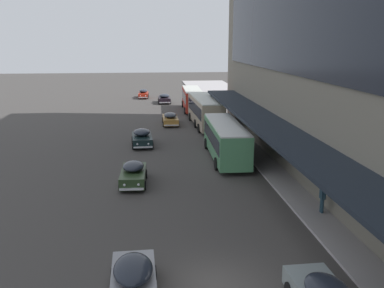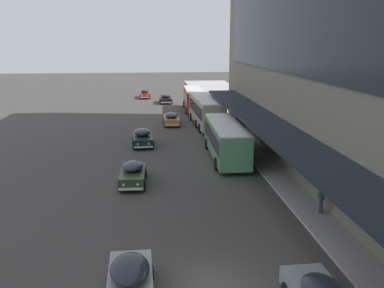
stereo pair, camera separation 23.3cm
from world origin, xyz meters
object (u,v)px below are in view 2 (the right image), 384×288
at_px(transit_bus_kerbside_rear, 226,138).
at_px(sedan_trailing_near, 166,98).
at_px(transit_bus_kerbside_front, 206,110).
at_px(sedan_second_near, 133,173).
at_px(pedestrian_at_kerb, 322,196).
at_px(sedan_lead_mid, 143,137).
at_px(sedan_second_mid, 171,119).
at_px(sedan_oncoming_rear, 130,282).
at_px(sedan_lead_near, 145,94).
at_px(transit_bus_kerbside_far, 194,98).

relative_size(transit_bus_kerbside_rear, sedan_trailing_near, 2.38).
distance_m(transit_bus_kerbside_front, sedan_second_near, 21.71).
height_order(transit_bus_kerbside_front, pedestrian_at_kerb, transit_bus_kerbside_front).
distance_m(sedan_lead_mid, sedan_second_mid, 10.74).
distance_m(transit_bus_kerbside_rear, sedan_lead_mid, 9.07).
bearing_deg(sedan_lead_mid, sedan_second_near, -92.51).
relative_size(sedan_lead_mid, sedan_oncoming_rear, 0.92).
bearing_deg(sedan_second_mid, sedan_lead_near, 97.77).
bearing_deg(sedan_oncoming_rear, transit_bus_kerbside_rear, 70.02).
distance_m(sedan_second_near, pedestrian_at_kerb, 12.99).
bearing_deg(sedan_lead_near, transit_bus_kerbside_front, -74.15).
height_order(sedan_lead_mid, sedan_second_near, sedan_lead_mid).
bearing_deg(sedan_second_mid, transit_bus_kerbside_far, 69.93).
distance_m(transit_bus_kerbside_far, sedan_second_near, 32.72).
bearing_deg(transit_bus_kerbside_far, transit_bus_kerbside_front, -88.44).
height_order(transit_bus_kerbside_far, sedan_lead_near, transit_bus_kerbside_far).
bearing_deg(pedestrian_at_kerb, sedan_oncoming_rear, -145.40).
xyz_separation_m(transit_bus_kerbside_rear, sedan_second_mid, (-3.90, 15.66, -1.05)).
height_order(sedan_oncoming_rear, pedestrian_at_kerb, pedestrian_at_kerb).
bearing_deg(sedan_second_near, sedan_second_mid, 80.03).
height_order(sedan_second_mid, sedan_oncoming_rear, sedan_oncoming_rear).
bearing_deg(transit_bus_kerbside_far, sedan_second_mid, -110.07).
bearing_deg(transit_bus_kerbside_front, transit_bus_kerbside_far, 91.56).
height_order(transit_bus_kerbside_far, pedestrian_at_kerb, transit_bus_kerbside_far).
xyz_separation_m(transit_bus_kerbside_rear, transit_bus_kerbside_far, (-0.16, 25.90, 0.03)).
bearing_deg(transit_bus_kerbside_front, sedan_second_near, -111.24).
bearing_deg(transit_bus_kerbside_rear, sedan_oncoming_rear, -109.98).
relative_size(transit_bus_kerbside_rear, sedan_lead_mid, 2.37).
relative_size(transit_bus_kerbside_front, transit_bus_kerbside_rear, 1.09).
relative_size(transit_bus_kerbside_far, sedan_lead_near, 2.16).
bearing_deg(transit_bus_kerbside_far, sedan_trailing_near, 115.16).
bearing_deg(pedestrian_at_kerb, transit_bus_kerbside_front, 96.89).
height_order(transit_bus_kerbside_front, sedan_lead_mid, transit_bus_kerbside_front).
distance_m(sedan_trailing_near, sedan_lead_near, 7.53).
xyz_separation_m(transit_bus_kerbside_front, sedan_second_mid, (-4.06, 1.37, -1.21)).
bearing_deg(transit_bus_kerbside_front, sedan_lead_near, 105.85).
xyz_separation_m(transit_bus_kerbside_front, transit_bus_kerbside_far, (-0.32, 11.62, -0.14)).
distance_m(transit_bus_kerbside_front, sedan_oncoming_rear, 35.12).
bearing_deg(transit_bus_kerbside_front, sedan_trailing_near, 101.70).
height_order(transit_bus_kerbside_front, sedan_oncoming_rear, transit_bus_kerbside_front).
relative_size(sedan_second_mid, sedan_second_near, 1.08).
xyz_separation_m(transit_bus_kerbside_far, sedan_lead_near, (-7.14, 14.67, -1.06)).
bearing_deg(pedestrian_at_kerb, transit_bus_kerbside_far, 95.29).
xyz_separation_m(sedan_trailing_near, sedan_lead_near, (-3.41, 6.71, -0.00)).
distance_m(sedan_lead_near, pedestrian_at_kerb, 54.28).
bearing_deg(sedan_oncoming_rear, sedan_lead_mid, 89.82).
relative_size(transit_bus_kerbside_far, sedan_trailing_near, 2.22).
bearing_deg(sedan_second_mid, pedestrian_at_kerb, -75.50).
xyz_separation_m(transit_bus_kerbside_far, sedan_oncoming_rear, (-7.12, -45.92, -1.04)).
distance_m(sedan_trailing_near, pedestrian_at_kerb, 47.07).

